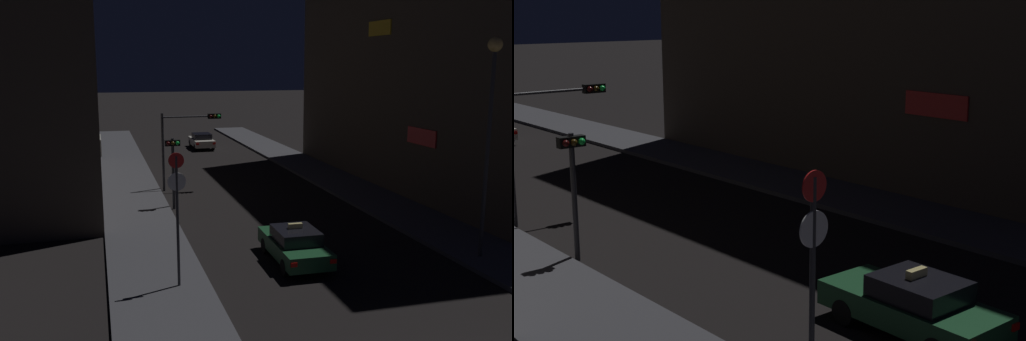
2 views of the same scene
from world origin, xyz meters
The scene contains 10 objects.
sidewalk_left centered at (-6.68, 27.52, 0.09)m, with size 3.49×59.04×0.18m, color #424247.
sidewalk_right centered at (6.68, 27.52, 0.09)m, with size 3.49×59.04×0.18m, color #424247.
building_facade_left centered at (-11.98, 26.77, 9.31)m, with size 7.19×21.60×18.63m.
building_facade_right centered at (13.90, 22.61, 10.75)m, with size 11.03×26.55×21.50m.
taxi centered at (-1.23, 10.47, 0.74)m, with size 1.86×4.47×1.62m.
far_car centered at (0.77, 42.20, 0.73)m, with size 1.83×4.45×1.42m.
traffic_light_overhead centered at (-3.26, 24.95, 3.50)m, with size 3.70×0.42×4.81m.
traffic_light_left_kerb centered at (-4.69, 20.31, 2.76)m, with size 0.80×0.42×3.86m.
sign_pole_left centered at (-6.04, 8.84, 2.98)m, with size 0.63×0.10×4.68m.
street_lamp_near_block centered at (6.04, 8.75, 6.14)m, with size 0.56×0.56×8.58m.
Camera 1 is at (-8.55, -10.19, 7.80)m, focal length 40.54 mm.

